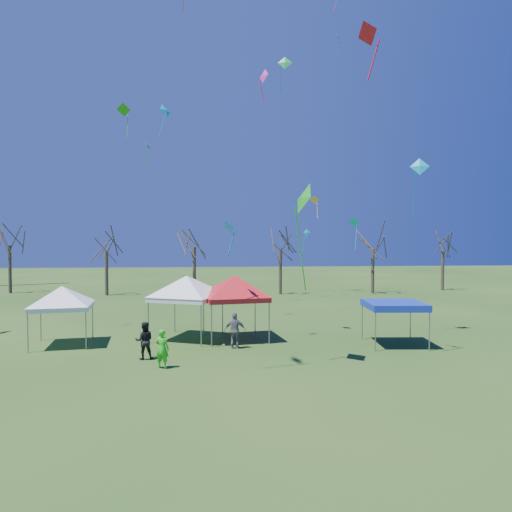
# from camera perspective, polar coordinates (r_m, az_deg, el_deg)

# --- Properties ---
(ground) EXTENTS (140.00, 140.00, 0.00)m
(ground) POSITION_cam_1_polar(r_m,az_deg,el_deg) (20.92, -4.07, -12.73)
(ground) COLOR #234716
(ground) RESTS_ON ground
(tree_0) EXTENTS (3.83, 3.83, 8.44)m
(tree_0) POSITION_cam_1_polar(r_m,az_deg,el_deg) (51.84, -28.47, 3.05)
(tree_0) COLOR #3D2D21
(tree_0) RESTS_ON ground
(tree_1) EXTENTS (3.42, 3.42, 7.54)m
(tree_1) POSITION_cam_1_polar(r_m,az_deg,el_deg) (46.06, -18.22, 2.49)
(tree_1) COLOR #3D2D21
(tree_1) RESTS_ON ground
(tree_2) EXTENTS (3.71, 3.71, 8.18)m
(tree_2) POSITION_cam_1_polar(r_m,az_deg,el_deg) (44.66, -7.74, 3.23)
(tree_2) COLOR #3D2D21
(tree_2) RESTS_ON ground
(tree_3) EXTENTS (3.59, 3.59, 7.91)m
(tree_3) POSITION_cam_1_polar(r_m,az_deg,el_deg) (44.74, 3.07, 2.97)
(tree_3) COLOR #3D2D21
(tree_3) RESTS_ON ground
(tree_4) EXTENTS (3.58, 3.58, 7.89)m
(tree_4) POSITION_cam_1_polar(r_m,az_deg,el_deg) (46.95, 14.42, 2.84)
(tree_4) COLOR #3D2D21
(tree_4) RESTS_ON ground
(tree_5) EXTENTS (3.39, 3.39, 7.46)m
(tree_5) POSITION_cam_1_polar(r_m,az_deg,el_deg) (52.19, 22.35, 2.30)
(tree_5) COLOR #3D2D21
(tree_5) RESTS_ON ground
(tent_white_west) EXTENTS (3.90, 3.90, 3.47)m
(tent_white_west) POSITION_cam_1_polar(r_m,az_deg,el_deg) (25.02, -23.10, -3.94)
(tent_white_west) COLOR gray
(tent_white_west) RESTS_ON ground
(tent_white_mid) EXTENTS (4.15, 4.15, 3.94)m
(tent_white_mid) POSITION_cam_1_polar(r_m,az_deg,el_deg) (24.70, -8.65, -2.98)
(tent_white_mid) COLOR gray
(tent_white_mid) RESTS_ON ground
(tent_red) EXTENTS (4.44, 4.44, 3.96)m
(tent_red) POSITION_cam_1_polar(r_m,az_deg,el_deg) (24.36, -2.66, -2.99)
(tent_red) COLOR gray
(tent_red) RESTS_ON ground
(tent_blue) EXTENTS (2.99, 2.99, 2.19)m
(tent_blue) POSITION_cam_1_polar(r_m,az_deg,el_deg) (24.24, 16.88, -5.93)
(tent_blue) COLOR gray
(tent_blue) RESTS_ON ground
(person_dark) EXTENTS (0.89, 0.73, 1.67)m
(person_dark) POSITION_cam_1_polar(r_m,az_deg,el_deg) (21.26, -13.78, -10.23)
(person_dark) COLOR black
(person_dark) RESTS_ON ground
(person_green) EXTENTS (0.70, 0.59, 1.63)m
(person_green) POSITION_cam_1_polar(r_m,az_deg,el_deg) (19.65, -11.64, -11.28)
(person_green) COLOR #25CC20
(person_green) RESTS_ON ground
(person_grey) EXTENTS (1.07, 0.52, 1.78)m
(person_grey) POSITION_cam_1_polar(r_m,az_deg,el_deg) (22.64, -2.64, -9.28)
(person_grey) COLOR slate
(person_grey) RESTS_ON ground
(kite_5) EXTENTS (0.93, 1.51, 4.60)m
(kite_5) POSITION_cam_1_polar(r_m,az_deg,el_deg) (19.32, 5.86, 7.07)
(kite_5) COLOR green
(kite_5) RESTS_ON ground
(kite_19) EXTENTS (0.81, 0.57, 2.16)m
(kite_19) POSITION_cam_1_polar(r_m,az_deg,el_deg) (43.59, 7.33, 6.92)
(kite_19) COLOR yellow
(kite_19) RESTS_ON ground
(kite_11) EXTENTS (1.25, 1.42, 2.78)m
(kite_11) POSITION_cam_1_polar(r_m,az_deg,el_deg) (39.35, -11.28, 17.40)
(kite_11) COLOR #0DACC7
(kite_11) RESTS_ON ground
(kite_3) EXTENTS (1.47, 0.88, 3.44)m
(kite_3) POSITION_cam_1_polar(r_m,az_deg,el_deg) (47.25, 3.63, 22.96)
(kite_3) COLOR green
(kite_3) RESTS_ON ground
(kite_1) EXTENTS (0.91, 1.01, 1.89)m
(kite_1) POSITION_cam_1_polar(r_m,az_deg,el_deg) (22.56, -3.38, 3.64)
(kite_1) COLOR blue
(kite_1) RESTS_ON ground
(kite_25) EXTENTS (0.58, 0.78, 1.76)m
(kite_25) POSITION_cam_1_polar(r_m,az_deg,el_deg) (26.24, 0.93, 21.52)
(kite_25) COLOR #FE38AE
(kite_25) RESTS_ON ground
(kite_18) EXTENTS (0.60, 0.75, 1.74)m
(kite_18) POSITION_cam_1_polar(r_m,az_deg,el_deg) (33.58, 10.29, 25.23)
(kite_18) COLOR blue
(kite_18) RESTS_ON ground
(kite_22) EXTENTS (0.97, 0.84, 2.79)m
(kite_22) POSITION_cam_1_polar(r_m,az_deg,el_deg) (42.33, 6.38, 2.76)
(kite_22) COLOR #0B9FB3
(kite_22) RESTS_ON ground
(kite_17) EXTENTS (1.14, 0.76, 3.25)m
(kite_17) POSITION_cam_1_polar(r_m,az_deg,el_deg) (27.50, 19.76, 10.39)
(kite_17) COLOR #0C9FBF
(kite_17) RESTS_ON ground
(kite_2) EXTENTS (1.35, 0.88, 3.27)m
(kite_2) POSITION_cam_1_polar(r_m,az_deg,el_deg) (46.88, -16.21, 17.14)
(kite_2) COLOR #229C18
(kite_2) RESTS_ON ground
(kite_27) EXTENTS (1.01, 1.23, 2.68)m
(kite_27) POSITION_cam_1_polar(r_m,az_deg,el_deg) (22.25, 13.84, 25.35)
(kite_27) COLOR red
(kite_27) RESTS_ON ground
(kite_13) EXTENTS (0.71, 0.97, 2.30)m
(kite_13) POSITION_cam_1_polar(r_m,az_deg,el_deg) (39.19, -13.36, 13.22)
(kite_13) COLOR #279C18
(kite_13) RESTS_ON ground
(kite_12) EXTENTS (1.03, 0.93, 3.15)m
(kite_12) POSITION_cam_1_polar(r_m,az_deg,el_deg) (44.31, 12.18, 4.06)
(kite_12) COLOR #0BB397
(kite_12) RESTS_ON ground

